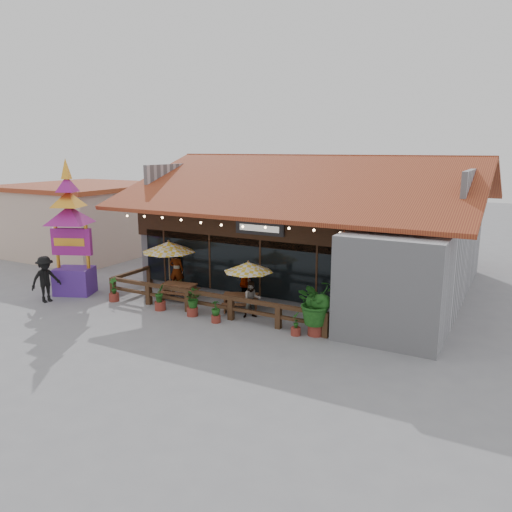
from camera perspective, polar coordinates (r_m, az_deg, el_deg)
The scene contains 19 objects.
ground at distance 19.30m, azimuth -0.81°, elevation -7.08°, with size 100.00×100.00×0.00m, color gray.
restaurant_building at distance 24.45m, azimuth 7.33°, elevation 2.30°, with size 15.50×14.73×6.09m.
patio_railing at distance 20.05m, azimuth -6.83°, elevation -4.57°, with size 10.00×2.60×0.92m.
neighbor_building at distance 32.70m, azimuth -18.93°, elevation 4.11°, with size 8.40×8.40×4.22m.
umbrella_left at distance 21.96m, azimuth -9.96°, elevation 1.01°, with size 3.07×3.07×2.50m.
umbrella_right at distance 19.51m, azimuth -0.89°, elevation -1.27°, with size 2.47×2.47×2.09m.
picnic_table_left at distance 21.72m, azimuth -8.75°, elevation -3.72°, with size 1.61×1.45×0.69m.
picnic_table_right at distance 20.06m, azimuth -1.77°, elevation -4.98°, with size 1.72×1.61×0.66m.
thai_sign_tower at distance 23.14m, azimuth -20.51°, elevation 4.04°, with size 3.10×3.10×6.42m.
tropical_plant at distance 17.35m, azimuth 6.91°, elevation -5.33°, with size 1.92×1.96×2.05m.
diner_a at distance 22.96m, azimuth -9.07°, elevation -1.64°, with size 0.68×0.45×1.88m, color #351D10.
diner_b at distance 19.13m, azimuth -0.46°, elevation -4.98°, with size 0.70×0.54×1.44m, color #351D10.
diner_c at distance 21.01m, azimuth -1.27°, elevation -3.10°, with size 0.97×0.40×1.65m, color #351D10.
pedestrian at distance 22.77m, azimuth -22.92°, elevation -2.45°, with size 1.28×0.73×1.98m, color black.
planter_a at distance 22.06m, azimuth -15.95°, elevation -3.89°, with size 0.42×0.42×1.03m.
planter_b at distance 20.42m, azimuth -10.92°, elevation -4.78°, with size 0.44×0.45×1.07m.
planter_c at distance 19.50m, azimuth -7.31°, elevation -5.15°, with size 0.77×0.71×1.05m.
planter_d at distance 18.74m, azimuth -4.62°, elevation -6.37°, with size 0.46×0.46×0.86m.
planter_e at distance 17.53m, azimuth 4.57°, elevation -7.91°, with size 0.35×0.35×0.85m.
Camera 1 is at (8.94, -15.87, 6.38)m, focal length 35.00 mm.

